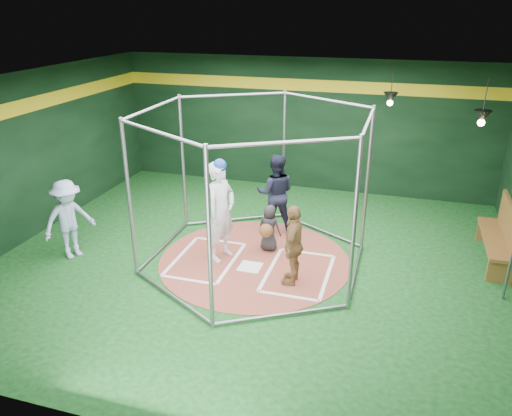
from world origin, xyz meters
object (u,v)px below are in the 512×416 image
(batter_figure, at_px, (221,210))
(dugout_bench, at_px, (502,233))
(umpire, at_px, (276,193))
(visitor_leopard, at_px, (293,245))

(batter_figure, relative_size, dugout_bench, 1.03)
(batter_figure, height_order, dugout_bench, batter_figure)
(umpire, distance_m, dugout_bench, 4.63)
(batter_figure, bearing_deg, visitor_leopard, -18.23)
(batter_figure, distance_m, dugout_bench, 5.52)
(batter_figure, xyz_separation_m, dugout_bench, (5.30, 1.47, -0.44))
(umpire, xyz_separation_m, dugout_bench, (4.62, -0.14, -0.29))
(visitor_leopard, distance_m, dugout_bench, 4.23)
(visitor_leopard, distance_m, umpire, 2.30)
(visitor_leopard, height_order, dugout_bench, visitor_leopard)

